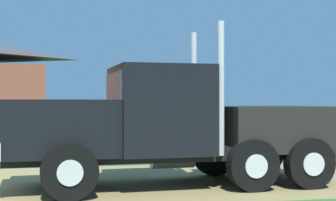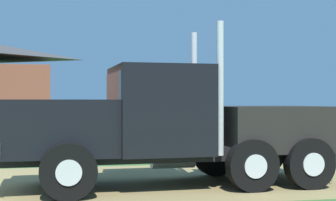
% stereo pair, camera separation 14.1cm
% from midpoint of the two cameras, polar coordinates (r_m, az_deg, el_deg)
% --- Properties ---
extents(truck_foreground_white, '(7.25, 2.87, 3.38)m').
position_cam_midpoint_polar(truck_foreground_white, '(10.75, 0.61, -3.09)').
color(truck_foreground_white, black).
rests_on(truck_foreground_white, ground_plane).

